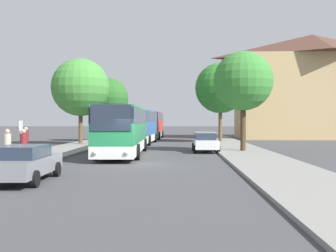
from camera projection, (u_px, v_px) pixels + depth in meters
ground_plane at (138, 165)px, 21.40m from camera, size 300.00×300.00×0.00m
sidewalk_left at (12, 163)px, 21.63m from camera, size 4.00×120.00×0.15m
sidewalk_right at (268, 164)px, 21.16m from camera, size 4.00×120.00×0.15m
building_right_background at (312, 86)px, 53.52m from camera, size 19.77×10.67×14.17m
bus_front at (124, 130)px, 27.44m from camera, size 3.02×12.22×3.31m
bus_middle at (140, 126)px, 40.83m from camera, size 3.07×10.38×3.42m
bus_rear at (151, 125)px, 53.08m from camera, size 2.99×10.41×3.55m
parked_car_left_curb at (23, 163)px, 15.42m from camera, size 2.18×4.60×1.43m
parked_car_right_near at (205, 142)px, 30.17m from camera, size 1.98×4.23×1.45m
bus_stop_sign at (21, 135)px, 22.67m from camera, size 0.08×0.45×2.31m
pedestrian_waiting_near at (7, 147)px, 20.06m from camera, size 0.36×0.36×1.83m
pedestrian_waiting_far at (24, 146)px, 20.40m from camera, size 0.36×0.36×1.81m
pedestrian_walking_back at (26, 141)px, 25.76m from camera, size 0.36×0.36×1.84m
tree_left_near at (108, 99)px, 45.05m from camera, size 4.73×4.73×7.18m
tree_left_far at (80, 87)px, 38.73m from camera, size 5.70×5.70×8.40m
tree_right_near at (220, 88)px, 43.36m from camera, size 5.57×5.57×8.66m
tree_right_mid at (243, 81)px, 29.59m from camera, size 4.48×4.48×7.49m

